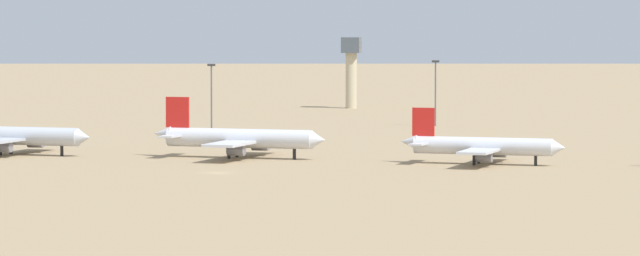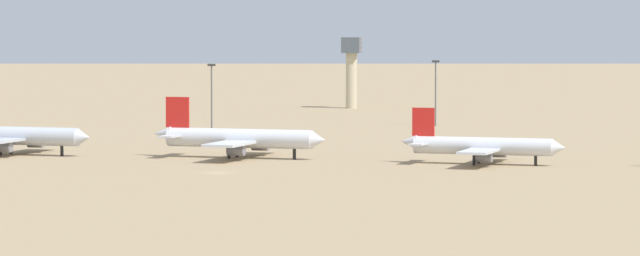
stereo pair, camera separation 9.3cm
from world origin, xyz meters
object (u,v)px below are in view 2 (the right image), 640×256
object	(u,v)px
control_tower	(351,65)
light_pole_mid	(212,92)
parked_jet_red_4	(481,146)
light_pole_west	(436,88)
parked_jet_red_3	(238,138)
parked_jet_navy_2	(10,136)

from	to	relation	value
control_tower	light_pole_mid	size ratio (longest dim) A/B	1.30
parked_jet_red_4	control_tower	size ratio (longest dim) A/B	1.51
light_pole_west	light_pole_mid	bearing A→B (deg)	-149.88
parked_jet_red_3	light_pole_west	size ratio (longest dim) A/B	2.17
light_pole_west	control_tower	bearing A→B (deg)	112.00
parked_jet_navy_2	parked_jet_red_3	world-z (taller)	parked_jet_red_3
light_pole_mid	parked_jet_red_4	bearing A→B (deg)	-51.17
light_pole_west	parked_jet_red_4	bearing A→B (deg)	-80.03
parked_jet_red_3	light_pole_west	distance (m)	109.37
parked_jet_red_4	light_pole_west	xyz separation A→B (m)	(-19.93, 113.42, 5.79)
parked_jet_red_3	parked_jet_red_4	size ratio (longest dim) A/B	1.13
control_tower	light_pole_west	size ratio (longest dim) A/B	1.28
parked_jet_red_4	light_pole_west	bearing A→B (deg)	108.54
parked_jet_red_3	parked_jet_navy_2	bearing A→B (deg)	-173.02
parked_jet_red_3	parked_jet_red_4	xyz separation A→B (m)	(46.23, -7.39, -0.42)
parked_jet_navy_2	control_tower	bearing A→B (deg)	87.57
parked_jet_red_4	light_pole_mid	world-z (taller)	light_pole_mid
control_tower	light_pole_mid	world-z (taller)	control_tower
parked_jet_navy_2	parked_jet_red_4	bearing A→B (deg)	4.15
parked_jet_navy_2	parked_jet_red_4	world-z (taller)	parked_jet_navy_2
parked_jet_navy_2	parked_jet_red_3	size ratio (longest dim) A/B	0.98
parked_jet_navy_2	parked_jet_red_4	xyz separation A→B (m)	(91.07, -8.58, -0.35)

